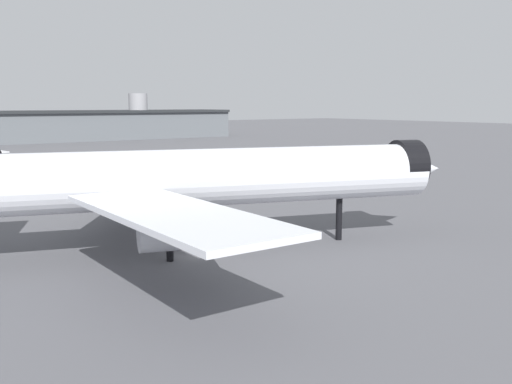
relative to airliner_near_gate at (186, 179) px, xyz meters
name	(u,v)px	position (x,y,z in m)	size (l,w,h in m)	color
ground	(192,257)	(-0.78, -2.33, -8.49)	(900.00, 900.00, 0.00)	#56565B
airliner_near_gate	(186,179)	(0.00, 0.00, 0.00)	(65.85, 58.60, 19.27)	silver
terminal_building	(11,127)	(32.31, 210.73, -1.33)	(214.95, 33.27, 22.18)	slate
traffic_cone_near_nose	(104,202)	(4.38, 36.05, -8.10)	(0.62, 0.62, 0.77)	#F2600C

